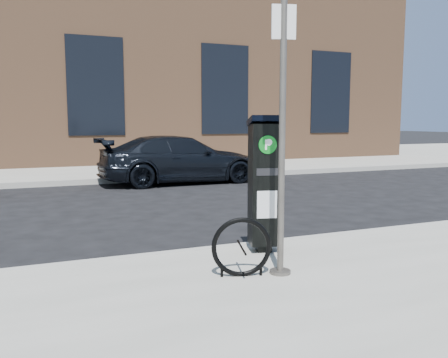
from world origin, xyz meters
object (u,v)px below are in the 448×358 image
parking_kiosk (264,182)px  bike_rack (242,247)px  sign_pole (282,142)px  car_dark (181,159)px

parking_kiosk → bike_rack: size_ratio=2.67×
parking_kiosk → bike_rack: parking_kiosk is taller
sign_pole → bike_rack: bearing=-174.3°
bike_rack → car_dark: car_dark is taller
sign_pole → bike_rack: sign_pole is taller
sign_pole → bike_rack: (-0.42, 0.08, -1.10)m
sign_pole → car_dark: sign_pole is taller
parking_kiosk → sign_pole: 1.04m
bike_rack → car_dark: 8.84m
sign_pole → bike_rack: 1.18m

